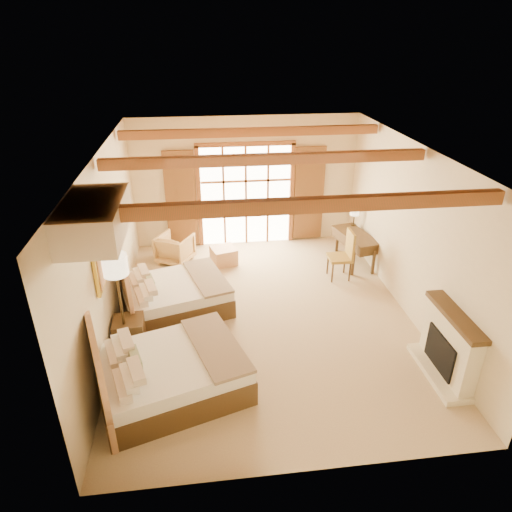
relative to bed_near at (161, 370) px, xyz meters
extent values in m
plane|color=tan|center=(1.85, 1.85, -0.42)|extent=(7.00, 7.00, 0.00)
plane|color=beige|center=(1.85, 5.35, 1.18)|extent=(5.50, 0.00, 5.50)
plane|color=beige|center=(-0.90, 1.85, 1.18)|extent=(0.00, 7.00, 7.00)
plane|color=beige|center=(4.60, 1.85, 1.18)|extent=(0.00, 7.00, 7.00)
plane|color=#B06B3D|center=(1.85, 1.85, 2.78)|extent=(7.00, 7.00, 0.00)
cube|color=white|center=(1.85, 5.31, 0.83)|extent=(2.20, 0.02, 2.50)
cube|color=brown|center=(0.25, 5.28, 0.83)|extent=(0.75, 0.06, 2.40)
cube|color=brown|center=(3.45, 5.28, 0.83)|extent=(0.75, 0.06, 2.40)
cube|color=beige|center=(4.47, -0.15, 0.13)|extent=(0.25, 1.30, 1.10)
cube|color=black|center=(4.40, -0.15, 0.03)|extent=(0.18, 0.80, 0.60)
cube|color=beige|center=(4.38, -0.15, -0.37)|extent=(0.45, 1.40, 0.10)
cube|color=#483016|center=(4.46, -0.15, 0.70)|extent=(0.30, 1.40, 0.08)
cube|color=gold|center=(-0.86, 1.10, 1.33)|extent=(0.05, 0.95, 0.75)
cube|color=#CD8740|center=(-0.83, 1.10, 1.33)|extent=(0.02, 0.82, 0.62)
cube|color=#F2DFC5|center=(-0.55, -0.15, 2.53)|extent=(0.70, 1.40, 0.45)
cube|color=#483016|center=(0.16, 0.00, -0.22)|extent=(2.51, 2.17, 0.41)
cube|color=white|center=(0.16, 0.00, 0.10)|extent=(2.46, 2.13, 0.23)
cube|color=#9B8064|center=(0.88, 0.00, 0.23)|extent=(1.10, 1.75, 0.05)
cube|color=#98A57B|center=(-0.34, 0.00, 0.34)|extent=(0.25, 0.45, 0.25)
cube|color=#483016|center=(0.14, 2.30, -0.23)|extent=(2.30, 1.97, 0.38)
cube|color=white|center=(0.14, 2.30, 0.06)|extent=(2.25, 1.93, 0.21)
cube|color=#9B8064|center=(0.81, 2.30, 0.18)|extent=(0.99, 1.62, 0.05)
cube|color=#98A57B|center=(-0.31, 2.30, 0.28)|extent=(0.22, 0.42, 0.23)
cube|color=#483016|center=(-0.60, 1.14, -0.12)|extent=(0.53, 0.53, 0.61)
cylinder|color=#3E2F18|center=(-0.65, 1.03, -0.41)|extent=(0.27, 0.27, 0.03)
cylinder|color=#3E2F18|center=(-0.65, 1.03, 0.40)|extent=(0.04, 0.04, 1.60)
cylinder|color=beige|center=(-0.65, 1.03, 1.29)|extent=(0.40, 0.40, 0.33)
imported|color=tan|center=(0.06, 4.41, -0.08)|extent=(1.00, 1.01, 0.69)
cube|color=tan|center=(1.20, 4.18, -0.23)|extent=(0.66, 0.66, 0.39)
cube|color=#483016|center=(4.27, 3.86, 0.27)|extent=(0.86, 1.43, 0.05)
cube|color=#483016|center=(4.27, 3.86, 0.15)|extent=(0.83, 1.39, 0.21)
cube|color=olive|center=(3.69, 3.17, 0.06)|extent=(0.49, 0.49, 0.07)
cube|color=olive|center=(3.91, 3.17, 0.39)|extent=(0.06, 0.49, 0.60)
cylinder|color=#3E2F18|center=(4.38, 4.40, 0.31)|extent=(0.13, 0.13, 0.02)
cylinder|color=#3E2F18|center=(4.38, 4.40, 0.46)|extent=(0.03, 0.03, 0.31)
cylinder|color=beige|center=(4.38, 4.40, 0.65)|extent=(0.22, 0.22, 0.18)
camera|label=1|loc=(0.75, -5.46, 4.59)|focal=32.00mm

